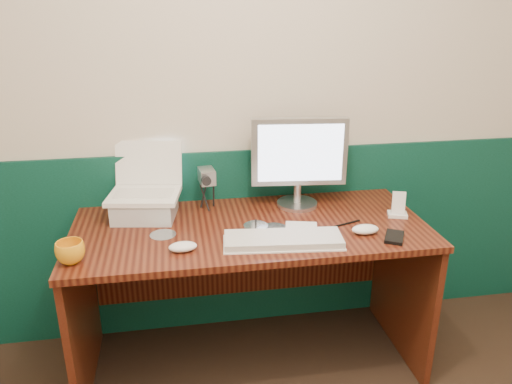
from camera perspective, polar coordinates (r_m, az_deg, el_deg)
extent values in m
cube|color=beige|center=(2.47, -0.47, 10.46)|extent=(3.50, 0.04, 2.50)
cube|color=#073225|center=(2.70, -0.39, -5.45)|extent=(3.48, 0.02, 1.00)
cube|color=#340F09|center=(2.44, -0.60, -11.88)|extent=(1.60, 0.70, 0.75)
cube|color=silver|center=(2.39, -12.56, -1.74)|extent=(0.31, 0.28, 0.10)
cube|color=silver|center=(2.10, 3.12, -5.55)|extent=(0.51, 0.21, 0.03)
ellipsoid|color=white|center=(2.23, 12.38, -4.18)|extent=(0.12, 0.07, 0.04)
ellipsoid|color=white|center=(2.06, -8.36, -6.20)|extent=(0.12, 0.08, 0.04)
imported|color=orange|center=(2.07, -20.46, -6.47)|extent=(0.11, 0.11, 0.09)
cylinder|color=#AFB7C0|center=(2.22, -0.03, -4.07)|extent=(0.11, 0.11, 0.02)
cylinder|color=silver|center=(2.21, -10.59, -4.81)|extent=(0.11, 0.11, 0.00)
cylinder|color=#B3BBC3|center=(2.24, 2.09, -4.13)|extent=(0.12, 0.12, 0.00)
cylinder|color=black|center=(2.31, 10.35, -3.55)|extent=(0.14, 0.06, 0.01)
cube|color=silver|center=(2.26, 5.19, -3.90)|extent=(0.16, 0.13, 0.00)
cube|color=white|center=(2.45, 15.85, -2.48)|extent=(0.10, 0.09, 0.02)
cube|color=white|center=(2.43, 15.99, -1.17)|extent=(0.07, 0.05, 0.11)
cube|color=black|center=(2.22, 15.53, -4.98)|extent=(0.13, 0.15, 0.01)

